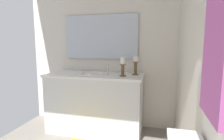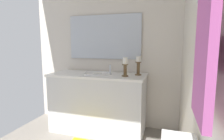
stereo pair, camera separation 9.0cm
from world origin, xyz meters
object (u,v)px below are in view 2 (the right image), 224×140
at_px(sink_basin, 98,77).
at_px(mirror, 104,37).
at_px(candle_holder_short, 125,67).
at_px(candle_holder_tall, 138,65).
at_px(towel_near_vanity, 204,50).
at_px(vanity_cabinet, 98,102).

height_order(sink_basin, mirror, mirror).
bearing_deg(mirror, candle_holder_short, 49.77).
xyz_separation_m(candle_holder_tall, candle_holder_short, (0.15, -0.15, -0.00)).
distance_m(candle_holder_tall, candle_holder_short, 0.21).
relative_size(sink_basin, candle_holder_short, 1.62).
bearing_deg(mirror, candle_holder_tall, 70.18).
bearing_deg(sink_basin, candle_holder_tall, 97.51).
height_order(sink_basin, candle_holder_short, candle_holder_short).
bearing_deg(candle_holder_tall, towel_near_vanity, 16.81).
relative_size(candle_holder_tall, candle_holder_short, 1.04).
relative_size(sink_basin, candle_holder_tall, 1.56).
relative_size(vanity_cabinet, candle_holder_tall, 5.34).
height_order(candle_holder_tall, towel_near_vanity, towel_near_vanity).
bearing_deg(towel_near_vanity, sink_basin, -146.31).
bearing_deg(sink_basin, towel_near_vanity, 33.69).
bearing_deg(vanity_cabinet, candle_holder_short, 79.89).
distance_m(mirror, towel_near_vanity, 2.19).
relative_size(vanity_cabinet, towel_near_vanity, 2.55).
xyz_separation_m(vanity_cabinet, mirror, (-0.28, 0.00, 0.96)).
bearing_deg(sink_basin, mirror, -179.80).
relative_size(vanity_cabinet, candle_holder_short, 5.54).
height_order(vanity_cabinet, candle_holder_tall, candle_holder_tall).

